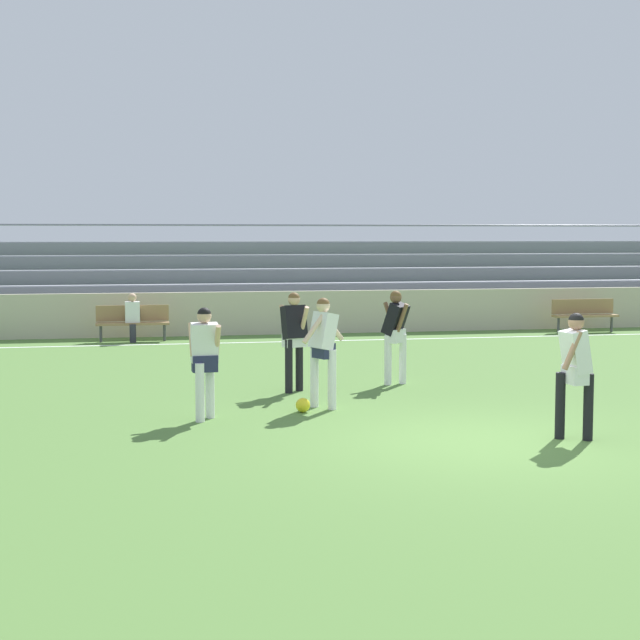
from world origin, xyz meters
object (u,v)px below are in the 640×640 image
at_px(player_dark_dropping_back, 396,329).
at_px(soccer_ball, 303,405).
at_px(bleacher_stand, 389,280).
at_px(spectator_seated, 133,314).
at_px(player_dark_wide_right, 294,333).
at_px(player_white_deep_cover, 575,365).
at_px(player_white_wide_left, 323,342).
at_px(bench_far_right, 584,312).
at_px(bench_far_left, 133,320).
at_px(player_white_on_ball, 205,354).

bearing_deg(player_dark_dropping_back, soccer_ball, -131.21).
bearing_deg(bleacher_stand, spectator_seated, -152.75).
xyz_separation_m(player_dark_wide_right, player_dark_dropping_back, (1.92, 0.49, -0.01)).
bearing_deg(player_white_deep_cover, player_dark_dropping_back, 101.75).
relative_size(player_white_wide_left, player_dark_wide_right, 1.01).
bearing_deg(bench_far_right, player_dark_wide_right, -138.08).
bearing_deg(player_white_deep_cover, bleacher_stand, 83.09).
bearing_deg(player_white_deep_cover, player_white_wide_left, 133.94).
bearing_deg(soccer_ball, spectator_seated, 103.57).
relative_size(bench_far_right, player_white_wide_left, 1.05).
distance_m(bleacher_stand, bench_far_right, 5.94).
distance_m(bench_far_right, player_white_wide_left, 13.75).
relative_size(player_white_deep_cover, soccer_ball, 7.56).
bearing_deg(spectator_seated, bleacher_stand, 27.25).
bearing_deg(player_white_wide_left, soccer_ball, -142.06).
distance_m(bench_far_right, player_dark_wide_right, 12.74).
relative_size(bench_far_left, player_dark_dropping_back, 1.07).
relative_size(bleacher_stand, spectator_seated, 22.62).
bearing_deg(player_white_wide_left, bench_far_right, 47.47).
bearing_deg(bench_far_left, bleacher_stand, 26.56).
distance_m(bench_far_left, spectator_seated, 0.19).
xyz_separation_m(spectator_seated, player_white_on_ball, (1.00, -10.62, 0.27)).
relative_size(spectator_seated, soccer_ball, 5.50).
xyz_separation_m(bench_far_right, player_dark_wide_right, (-9.47, -8.51, 0.47)).
distance_m(player_dark_dropping_back, player_white_deep_cover, 5.09).
distance_m(bench_far_right, player_white_deep_cover, 14.56).
relative_size(bench_far_right, soccer_ball, 8.18).
bearing_deg(bleacher_stand, player_white_on_ball, -114.60).
xyz_separation_m(player_white_deep_cover, soccer_ball, (-3.14, 2.59, -0.88)).
relative_size(bleacher_stand, player_white_wide_left, 16.03).
bearing_deg(soccer_ball, bench_far_left, 103.43).
bearing_deg(player_white_on_ball, bleacher_stand, 65.40).
xyz_separation_m(player_white_wide_left, soccer_ball, (-0.37, -0.29, -0.91)).
distance_m(player_dark_wide_right, player_dark_dropping_back, 1.98).
bearing_deg(spectator_seated, bench_far_right, 0.55).
xyz_separation_m(player_white_on_ball, player_white_deep_cover, (4.63, -2.27, 0.02)).
relative_size(player_white_wide_left, soccer_ball, 7.76).
bearing_deg(player_dark_dropping_back, bench_far_left, 119.77).
bearing_deg(player_dark_wide_right, soccer_ball, -95.55).
bearing_deg(bench_far_right, player_white_on_ball, -136.09).
height_order(spectator_seated, player_white_on_ball, player_white_on_ball).
xyz_separation_m(player_dark_wide_right, soccer_ball, (-0.19, -1.91, -0.90)).
height_order(spectator_seated, soccer_ball, spectator_seated).
distance_m(bench_far_right, soccer_ball, 14.21).
xyz_separation_m(player_dark_wide_right, player_white_deep_cover, (2.95, -4.50, -0.03)).
distance_m(player_dark_dropping_back, soccer_ball, 3.31).
bearing_deg(player_white_on_ball, player_white_wide_left, 17.98).
relative_size(player_white_on_ball, player_white_deep_cover, 0.98).
distance_m(bench_far_left, bench_far_right, 12.15).
distance_m(bleacher_stand, soccer_ball, 15.20).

